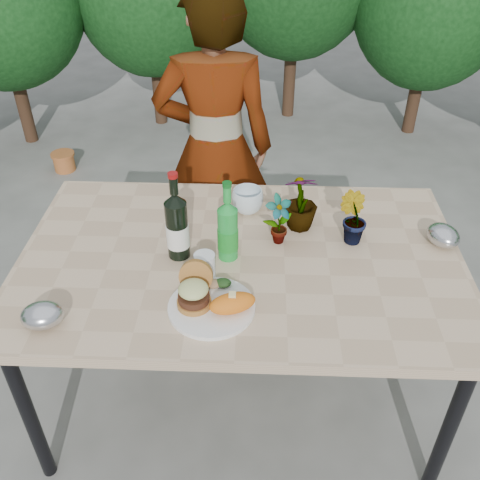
{
  "coord_description": "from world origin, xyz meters",
  "views": [
    {
      "loc": [
        0.06,
        -1.51,
        1.95
      ],
      "look_at": [
        0.0,
        -0.08,
        0.88
      ],
      "focal_mm": 40.0,
      "sensor_mm": 36.0,
      "label": 1
    }
  ],
  "objects_px": {
    "patio_table": "(241,268)",
    "person": "(215,150)",
    "dinner_plate": "(212,307)",
    "wine_bottle": "(177,227)"
  },
  "relations": [
    {
      "from": "patio_table",
      "to": "dinner_plate",
      "type": "relative_size",
      "value": 5.71
    },
    {
      "from": "patio_table",
      "to": "wine_bottle",
      "type": "relative_size",
      "value": 4.74
    },
    {
      "from": "dinner_plate",
      "to": "person",
      "type": "bearing_deg",
      "value": 93.82
    },
    {
      "from": "patio_table",
      "to": "wine_bottle",
      "type": "height_order",
      "value": "wine_bottle"
    },
    {
      "from": "patio_table",
      "to": "dinner_plate",
      "type": "height_order",
      "value": "dinner_plate"
    },
    {
      "from": "dinner_plate",
      "to": "wine_bottle",
      "type": "xyz_separation_m",
      "value": [
        -0.14,
        0.27,
        0.12
      ]
    },
    {
      "from": "dinner_plate",
      "to": "person",
      "type": "distance_m",
      "value": 1.06
    },
    {
      "from": "patio_table",
      "to": "dinner_plate",
      "type": "bearing_deg",
      "value": -106.58
    },
    {
      "from": "patio_table",
      "to": "person",
      "type": "bearing_deg",
      "value": 101.13
    },
    {
      "from": "dinner_plate",
      "to": "person",
      "type": "xyz_separation_m",
      "value": [
        -0.07,
        1.06,
        0.01
      ]
    }
  ]
}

